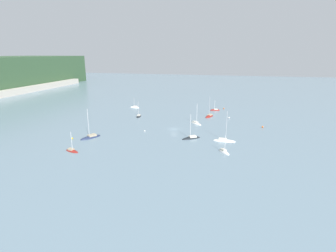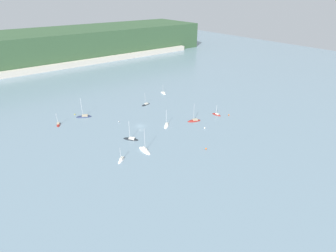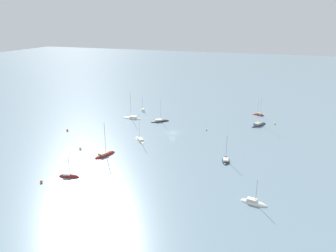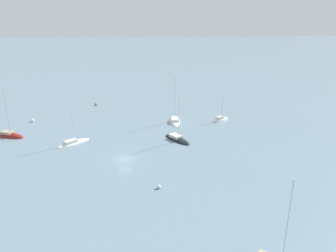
# 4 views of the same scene
# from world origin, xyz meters

# --- Properties ---
(ground_plane) EXTENTS (600.00, 600.00, 0.00)m
(ground_plane) POSITION_xyz_m (0.00, 0.00, 0.00)
(ground_plane) COLOR slate
(sailboat_0) EXTENTS (3.66, 6.26, 7.79)m
(sailboat_0) POSITION_xyz_m (-35.34, 28.77, 0.11)
(sailboat_0) COLOR maroon
(sailboat_0) RESTS_ON ground_plane
(sailboat_1) EXTENTS (3.08, 6.74, 7.04)m
(sailboat_1) POSITION_xyz_m (40.97, 34.43, 0.10)
(sailboat_1) COLOR white
(sailboat_1) RESTS_ON ground_plane
(sailboat_2) EXTENTS (7.25, 7.01, 10.25)m
(sailboat_2) POSITION_xyz_m (12.02, -8.20, 0.12)
(sailboat_2) COLOR white
(sailboat_2) RESTS_ON ground_plane
(sailboat_3) EXTENTS (2.80, 6.00, 7.13)m
(sailboat_3) POSITION_xyz_m (44.32, -15.07, 0.07)
(sailboat_3) COLOR maroon
(sailboat_3) RESTS_ON ground_plane
(sailboat_4) EXTENTS (7.13, 3.47, 8.78)m
(sailboat_4) POSITION_xyz_m (19.11, 23.87, 0.11)
(sailboat_4) COLOR black
(sailboat_4) RESTS_ON ground_plane
(sailboat_5) EXTENTS (5.53, 4.83, 7.15)m
(sailboat_5) POSITION_xyz_m (-23.71, -22.89, 0.11)
(sailboat_5) COLOR silver
(sailboat_5) RESTS_ON ground_plane
(sailboat_6) EXTENTS (8.15, 5.13, 11.73)m
(sailboat_6) POSITION_xyz_m (27.98, -13.22, 0.10)
(sailboat_6) COLOR maroon
(sailboat_6) RESTS_ON ground_plane
(sailboat_7) EXTENTS (6.83, 7.92, 10.75)m
(sailboat_7) POSITION_xyz_m (-11.24, -9.52, 0.11)
(sailboat_7) COLOR black
(sailboat_7) RESTS_ON ground_plane
(sailboat_8) EXTENTS (9.19, 7.02, 12.79)m
(sailboat_8) POSITION_xyz_m (-20.08, 30.25, 0.12)
(sailboat_8) COLOR #232D4C
(sailboat_8) RESTS_ON ground_plane
(sailboat_9) EXTENTS (2.74, 8.66, 12.65)m
(sailboat_9) POSITION_xyz_m (-11.42, -22.52, 0.11)
(sailboat_9) COLOR white
(sailboat_9) RESTS_ON ground_plane
(mooring_buoy_0) EXTENTS (0.84, 0.84, 0.84)m
(mooring_buoy_0) POSITION_xyz_m (26.25, -23.57, 0.42)
(mooring_buoy_0) COLOR white
(mooring_buoy_0) RESTS_ON ground_plane
(mooring_buoy_1) EXTENTS (0.80, 0.80, 0.80)m
(mooring_buoy_1) POSITION_xyz_m (12.17, -38.92, 0.40)
(mooring_buoy_1) COLOR orange
(mooring_buoy_1) RESTS_ON ground_plane
(mooring_buoy_2) EXTENTS (0.62, 0.62, 0.62)m
(mooring_buoy_2) POSITION_xyz_m (-23.34, 36.48, 0.31)
(mooring_buoy_2) COLOR yellow
(mooring_buoy_2) RESTS_ON ground_plane
(mooring_buoy_3) EXTENTS (0.76, 0.76, 0.76)m
(mooring_buoy_3) POSITION_xyz_m (49.64, -19.99, 0.38)
(mooring_buoy_3) COLOR orange
(mooring_buoy_3) RESTS_ON ground_plane
(mooring_buoy_4) EXTENTS (0.65, 0.65, 0.65)m
(mooring_buoy_4) POSITION_xyz_m (-6.85, 11.67, 0.33)
(mooring_buoy_4) COLOR white
(mooring_buoy_4) RESTS_ON ground_plane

